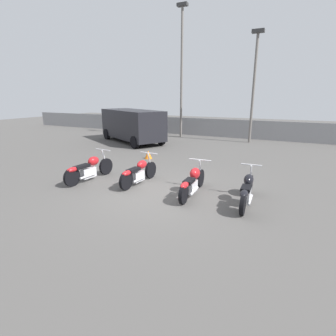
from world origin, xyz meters
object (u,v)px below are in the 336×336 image
at_px(motorcycle_slot_3, 247,190).
at_px(motorcycle_slot_2, 192,182).
at_px(light_pole_right, 254,77).
at_px(motorcycle_slot_0, 89,169).
at_px(parked_van, 132,124).
at_px(light_pole_left, 182,63).
at_px(motorcycle_slot_1, 138,173).
at_px(traffic_cone_near, 148,155).

bearing_deg(motorcycle_slot_3, motorcycle_slot_2, 176.17).
bearing_deg(motorcycle_slot_3, light_pole_right, 96.17).
bearing_deg(motorcycle_slot_3, motorcycle_slot_0, 179.89).
height_order(motorcycle_slot_3, parked_van, parked_van).
distance_m(light_pole_left, motorcycle_slot_2, 12.51).
xyz_separation_m(light_pole_right, motorcycle_slot_3, (1.67, -10.31, -3.56)).
bearing_deg(light_pole_right, motorcycle_slot_0, -109.29).
relative_size(motorcycle_slot_0, motorcycle_slot_3, 1.04).
relative_size(light_pole_right, motorcycle_slot_2, 3.08).
relative_size(motorcycle_slot_0, motorcycle_slot_2, 1.03).
height_order(light_pole_right, motorcycle_slot_1, light_pole_right).
distance_m(motorcycle_slot_0, parked_van, 8.09).
xyz_separation_m(motorcycle_slot_3, traffic_cone_near, (-5.21, 3.54, -0.22)).
bearing_deg(motorcycle_slot_2, light_pole_right, 87.87).
bearing_deg(motorcycle_slot_3, traffic_cone_near, 142.77).
xyz_separation_m(light_pole_left, motorcycle_slot_3, (6.57, -10.53, -4.63)).
bearing_deg(light_pole_right, traffic_cone_near, -117.56).
height_order(light_pole_left, motorcycle_slot_3, light_pole_left).
distance_m(motorcycle_slot_0, motorcycle_slot_1, 1.83).
relative_size(light_pole_right, parked_van, 1.20).
bearing_deg(motorcycle_slot_1, light_pole_left, 108.78).
xyz_separation_m(light_pole_right, motorcycle_slot_2, (0.07, -10.29, -3.56)).
relative_size(light_pole_left, motorcycle_slot_1, 4.27).
xyz_separation_m(light_pole_right, motorcycle_slot_0, (-3.70, -10.58, -3.55)).
bearing_deg(light_pole_left, motorcycle_slot_0, -83.69).
bearing_deg(motorcycle_slot_2, parked_van, 131.68).
height_order(light_pole_right, motorcycle_slot_3, light_pole_right).
distance_m(light_pole_left, motorcycle_slot_3, 13.24).
relative_size(light_pole_left, motorcycle_slot_0, 3.93).
xyz_separation_m(motorcycle_slot_0, parked_van, (-3.15, 7.41, 0.72)).
bearing_deg(motorcycle_slot_1, traffic_cone_near, 118.19).
relative_size(motorcycle_slot_0, motorcycle_slot_1, 1.09).
distance_m(light_pole_left, traffic_cone_near, 8.61).
distance_m(motorcycle_slot_1, parked_van, 8.57).
bearing_deg(motorcycle_slot_1, parked_van, 127.98).
relative_size(motorcycle_slot_2, parked_van, 0.39).
bearing_deg(motorcycle_slot_3, parked_van, 137.01).
height_order(light_pole_right, motorcycle_slot_0, light_pole_right).
xyz_separation_m(motorcycle_slot_1, traffic_cone_near, (-1.60, 3.38, -0.21)).
bearing_deg(motorcycle_slot_3, light_pole_left, 118.93).
bearing_deg(motorcycle_slot_1, motorcycle_slot_2, -1.04).
relative_size(light_pole_right, motorcycle_slot_3, 3.11).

